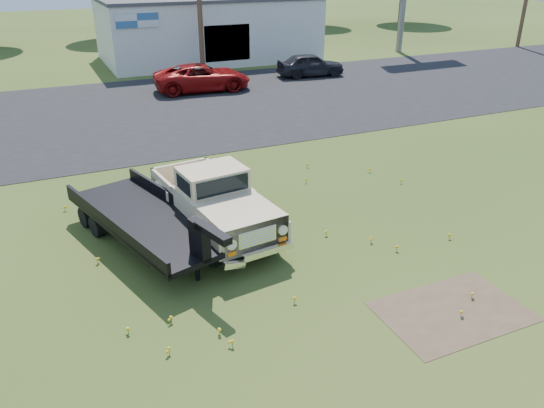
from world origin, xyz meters
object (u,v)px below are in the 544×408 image
(flatbed_trailer, at_px, (147,215))
(dark_sedan, at_px, (310,65))
(vintage_pickup_truck, at_px, (214,200))
(red_pickup, at_px, (202,78))

(flatbed_trailer, relative_size, dark_sedan, 1.47)
(dark_sedan, bearing_deg, flatbed_trailer, 148.22)
(vintage_pickup_truck, relative_size, red_pickup, 0.98)
(vintage_pickup_truck, distance_m, flatbed_trailer, 1.74)
(flatbed_trailer, xyz_separation_m, red_pickup, (6.25, 15.44, -0.09))
(dark_sedan, bearing_deg, red_pickup, 104.88)
(red_pickup, height_order, dark_sedan, red_pickup)
(flatbed_trailer, relative_size, red_pickup, 1.15)
(vintage_pickup_truck, distance_m, red_pickup, 16.12)
(vintage_pickup_truck, bearing_deg, dark_sedan, 47.96)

